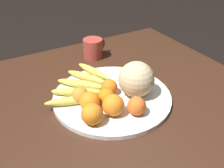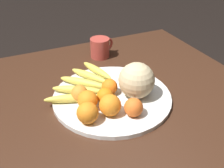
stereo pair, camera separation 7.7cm
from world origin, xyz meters
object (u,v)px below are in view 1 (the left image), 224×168
Objects in this scene: melon at (136,79)px; orange_back_right at (137,106)px; produce_tag at (119,102)px; ceramic_mug at (93,48)px; orange_side_extra at (80,95)px; banana_bunch at (83,85)px; orange_mid_center at (92,114)px; orange_top_small at (109,87)px; kitchen_table at (106,114)px; orange_back_left at (106,96)px; orange_front_right at (113,105)px; orange_front_left at (90,101)px; fruit_bowl at (112,97)px.

melon reaches higher than orange_back_right.
ceramic_mug is (0.10, 0.41, 0.03)m from produce_tag.
orange_back_right reaches higher than orange_side_extra.
orange_back_right is at bearing 157.16° from banana_bunch.
produce_tag is at bearing -103.79° from ceramic_mug.
orange_side_extra is (0.01, 0.13, -0.01)m from orange_mid_center.
orange_side_extra reaches higher than banana_bunch.
ceramic_mug is (0.18, 0.26, 0.01)m from banana_bunch.
orange_side_extra is (-0.12, 0.01, 0.00)m from orange_top_small.
kitchen_table is 0.16m from orange_back_left.
orange_mid_center reaches higher than produce_tag.
orange_top_small is 0.12m from orange_side_extra.
orange_back_left is 0.41m from ceramic_mug.
orange_back_right is 0.51× the size of ceramic_mug.
orange_front_right is at bearing -119.72° from produce_tag.
orange_top_small is at bearing 50.28° from orange_back_left.
ceramic_mug is (0.21, 0.39, -0.00)m from orange_front_left.
melon is at bearing 24.29° from orange_front_right.
kitchen_table is 0.16m from banana_bunch.
orange_front_left reaches higher than kitchen_table.
orange_top_small reaches higher than fruit_bowl.
ceramic_mug is (0.15, 0.45, -0.01)m from orange_front_right.
orange_back_right reaches higher than kitchen_table.
banana_bunch is at bearing 76.06° from orange_front_left.
banana_bunch is at bearing 111.89° from orange_back_right.
orange_front_left is 1.20× the size of orange_back_left.
orange_front_left is at bearing -118.19° from ceramic_mug.
orange_front_right reaches higher than orange_top_small.
orange_back_right is 0.74× the size of produce_tag.
melon reaches higher than ceramic_mug.
orange_mid_center is at bearing -142.06° from fruit_bowl.
orange_front_left is at bearing -153.85° from orange_top_small.
banana_bunch is 4.13× the size of orange_mid_center.
ceramic_mug is at bearing 74.40° from fruit_bowl.
ceramic_mug reaches higher than fruit_bowl.
ceramic_mug is at bearing 73.18° from orange_top_small.
melon is 0.19m from orange_front_left.
orange_front_left reaches higher than orange_side_extra.
kitchen_table is 0.20m from orange_front_left.
kitchen_table is at bearing -108.90° from ceramic_mug.
kitchen_table is 13.67× the size of produce_tag.
orange_back_left is at bearing 150.56° from banana_bunch.
orange_side_extra is (-0.07, 0.12, -0.01)m from orange_front_right.
ceramic_mug reaches higher than orange_back_left.
ceramic_mug is at bearing 61.81° from orange_front_left.
orange_top_small is 0.70× the size of produce_tag.
melon is 2.27× the size of orange_back_left.
kitchen_table is 0.11m from fruit_bowl.
banana_bunch reaches higher than produce_tag.
produce_tag is at bearing -7.09° from orange_front_left.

